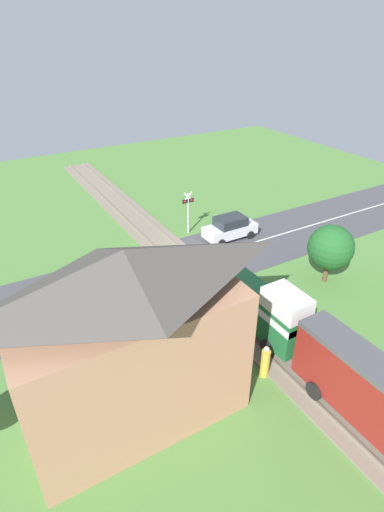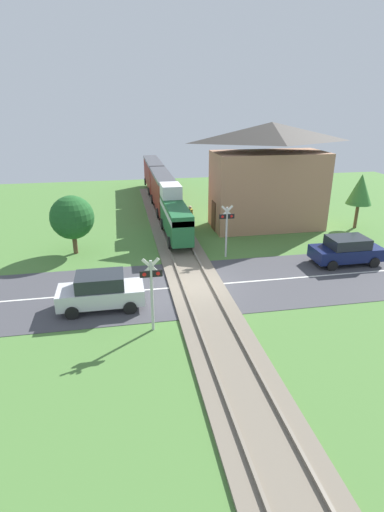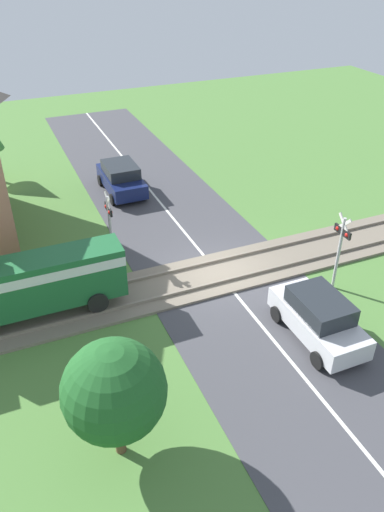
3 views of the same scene
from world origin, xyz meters
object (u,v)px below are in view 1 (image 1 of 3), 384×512
crossing_signal_west_approach (188,207)px  car_far_side (40,309)px  station_building (132,345)px  pedestrian_by_station (265,362)px  car_near_crossing (230,228)px  crossing_signal_east_approach (174,275)px

crossing_signal_west_approach → car_far_side: bearing=23.9°
station_building → pedestrian_by_station: 6.35m
pedestrian_by_station → station_building: bearing=-9.0°
car_near_crossing → car_far_side: (13.81, 2.88, -0.03)m
crossing_signal_west_approach → pedestrian_by_station: bearing=73.6°
crossing_signal_west_approach → station_building: bearing=53.3°
crossing_signal_east_approach → station_building: bearing=50.3°
crossing_signal_west_approach → pedestrian_by_station: 14.43m
crossing_signal_west_approach → station_building: size_ratio=0.37×
station_building → pedestrian_by_station: (-5.58, 0.89, -2.90)m
car_near_crossing → car_far_side: car_near_crossing is taller
crossing_signal_east_approach → pedestrian_by_station: size_ratio=1.96×
crossing_signal_east_approach → crossing_signal_west_approach: bearing=-124.4°
crossing_signal_east_approach → station_building: 7.26m
car_far_side → crossing_signal_west_approach: size_ratio=1.24×
car_near_crossing → pedestrian_by_station: 13.06m
car_far_side → crossing_signal_east_approach: crossing_signal_east_approach is taller
car_far_side → station_building: bearing=104.8°
car_far_side → station_building: (-2.05, 7.74, 2.82)m
station_building → crossing_signal_east_approach: bearing=-129.7°
pedestrian_by_station → car_far_side: bearing=-48.5°
car_near_crossing → station_building: bearing=42.1°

